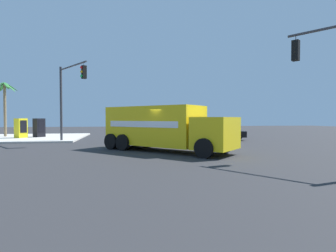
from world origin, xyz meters
The scene contains 9 objects.
ground_plane centered at (0.00, 0.00, 0.00)m, with size 100.00×100.00×0.00m, color #2B2B2D.
sidewalk_corner_far centered at (12.46, 12.46, 0.07)m, with size 11.32×11.32×0.14m, color beige.
delivery_truck centered at (0.14, 0.34, 1.43)m, with size 7.58×7.58×2.71m.
traffic_light_primary centered at (6.58, 7.10, 4.23)m, with size 3.89×2.71×6.19m.
pickup_black centered at (7.14, -5.50, 0.73)m, with size 2.47×5.30×1.38m.
sedan_silver centered at (11.91, -4.55, 0.63)m, with size 2.18×4.37×1.31m.
vending_machine_red centered at (11.39, 12.37, 1.07)m, with size 1.17×1.13×1.85m.
vending_machine_blue centered at (12.28, 11.01, 1.07)m, with size 1.17×1.15×1.85m.
palm_tree_far centered at (13.81, 14.72, 3.96)m, with size 2.64×2.23×5.59m.
Camera 1 is at (-15.39, 2.78, 1.97)m, focal length 27.72 mm.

